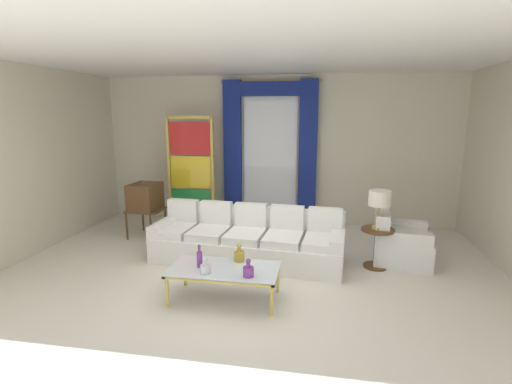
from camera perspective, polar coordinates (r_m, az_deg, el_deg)
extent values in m
plane|color=silver|center=(5.45, -1.21, -12.81)|extent=(16.00, 16.00, 0.00)
cube|color=beige|center=(8.02, 2.97, 6.23)|extent=(8.00, 0.12, 3.00)
cube|color=beige|center=(7.20, -30.21, 4.04)|extent=(0.12, 7.00, 3.00)
cube|color=white|center=(5.80, 0.26, 19.20)|extent=(8.00, 7.60, 0.04)
cube|color=white|center=(7.95, 2.13, 6.55)|extent=(1.10, 0.02, 2.50)
cylinder|color=gold|center=(7.87, 2.12, 16.04)|extent=(2.00, 0.04, 0.04)
cube|color=navy|center=(8.00, -3.48, 6.56)|extent=(0.36, 0.12, 2.70)
cube|color=navy|center=(7.79, 7.68, 6.34)|extent=(0.36, 0.12, 2.70)
cube|color=navy|center=(7.84, 2.09, 15.03)|extent=(1.80, 0.10, 0.28)
cube|color=white|center=(5.99, -1.38, -8.55)|extent=(2.96, 1.12, 0.38)
cube|color=white|center=(6.26, -0.48, -5.70)|extent=(2.91, 0.42, 0.78)
cube|color=white|center=(5.76, 11.90, -8.68)|extent=(0.26, 0.87, 0.56)
cube|color=white|center=(6.44, -13.20, -6.55)|extent=(0.26, 0.87, 0.56)
cube|color=white|center=(5.67, 9.91, -7.22)|extent=(0.59, 0.78, 0.12)
cube|color=white|center=(5.91, 10.23, -4.22)|extent=(0.52, 0.18, 0.40)
cube|color=white|center=(5.74, 4.09, -6.85)|extent=(0.59, 0.78, 0.12)
cube|color=white|center=(5.98, 4.67, -3.89)|extent=(0.52, 0.18, 0.40)
cube|color=white|center=(5.86, -1.53, -6.42)|extent=(0.59, 0.78, 0.12)
cube|color=white|center=(6.10, -0.72, -3.55)|extent=(0.52, 0.18, 0.40)
cube|color=white|center=(6.04, -6.86, -5.95)|extent=(0.59, 0.78, 0.12)
cube|color=white|center=(6.26, -5.86, -3.19)|extent=(0.52, 0.18, 0.40)
cube|color=white|center=(6.26, -11.84, -5.47)|extent=(0.59, 0.78, 0.12)
cube|color=white|center=(6.48, -10.69, -2.82)|extent=(0.52, 0.18, 0.40)
cube|color=silver|center=(4.79, -4.70, -11.24)|extent=(1.32, 0.68, 0.02)
cube|color=gold|center=(5.08, -3.78, -10.07)|extent=(1.32, 0.04, 0.03)
cube|color=gold|center=(4.51, -5.74, -13.02)|extent=(1.32, 0.04, 0.03)
cube|color=gold|center=(4.98, -11.98, -10.75)|extent=(0.04, 0.68, 0.03)
cube|color=gold|center=(4.68, 3.09, -12.01)|extent=(0.04, 0.68, 0.03)
cylinder|color=gold|center=(5.31, -10.47, -11.48)|extent=(0.04, 0.04, 0.38)
cylinder|color=gold|center=(5.04, 3.26, -12.62)|extent=(0.04, 0.04, 0.38)
cylinder|color=gold|center=(4.80, -13.02, -14.19)|extent=(0.04, 0.04, 0.38)
cylinder|color=gold|center=(4.50, 2.33, -15.74)|extent=(0.04, 0.04, 0.38)
cylinder|color=silver|center=(4.64, -7.53, -11.25)|extent=(0.12, 0.12, 0.10)
cylinder|color=silver|center=(4.61, -7.55, -10.39)|extent=(0.04, 0.04, 0.05)
sphere|color=silver|center=(4.59, -7.57, -9.83)|extent=(0.05, 0.05, 0.05)
cylinder|color=#753384|center=(4.52, -1.14, -11.72)|extent=(0.13, 0.13, 0.11)
cylinder|color=#753384|center=(4.49, -1.14, -10.76)|extent=(0.04, 0.04, 0.05)
sphere|color=#753384|center=(4.47, -1.15, -10.18)|extent=(0.06, 0.06, 0.06)
cylinder|color=gold|center=(4.95, -2.51, -9.50)|extent=(0.13, 0.13, 0.12)
cylinder|color=gold|center=(4.92, -2.52, -8.55)|extent=(0.05, 0.05, 0.05)
sphere|color=gold|center=(4.90, -2.53, -8.00)|extent=(0.06, 0.06, 0.06)
cylinder|color=#753384|center=(4.81, -8.35, -9.85)|extent=(0.07, 0.07, 0.19)
cylinder|color=#753384|center=(4.77, -8.40, -8.45)|extent=(0.03, 0.03, 0.06)
sphere|color=#753384|center=(4.75, -8.41, -7.91)|extent=(0.04, 0.04, 0.04)
cube|color=brown|center=(7.39, -15.98, -2.56)|extent=(0.62, 0.54, 0.03)
cylinder|color=brown|center=(7.35, -18.58, -4.83)|extent=(0.04, 0.04, 0.50)
cylinder|color=brown|center=(7.81, -16.39, -3.73)|extent=(0.04, 0.04, 0.50)
cylinder|color=brown|center=(7.11, -15.30, -5.18)|extent=(0.04, 0.04, 0.50)
cylinder|color=brown|center=(7.58, -13.24, -4.02)|extent=(0.04, 0.04, 0.50)
cube|color=brown|center=(7.34, -16.09, -0.63)|extent=(0.52, 0.59, 0.48)
cube|color=black|center=(7.45, -17.66, -0.38)|extent=(0.04, 0.39, 0.30)
cylinder|color=gold|center=(7.43, -17.90, -1.92)|extent=(0.01, 0.04, 0.04)
cylinder|color=gold|center=(7.56, -17.27, -1.65)|extent=(0.01, 0.04, 0.04)
cylinder|color=silver|center=(7.26, -16.27, 2.61)|extent=(0.02, 0.13, 0.34)
cylinder|color=silver|center=(7.26, -16.27, 2.61)|extent=(0.02, 0.13, 0.34)
cube|color=white|center=(6.36, 20.84, -8.01)|extent=(0.89, 0.89, 0.40)
cube|color=white|center=(6.29, 21.01, -5.86)|extent=(0.76, 0.76, 0.10)
cube|color=white|center=(6.28, 18.05, -6.15)|extent=(0.29, 0.82, 0.80)
cube|color=white|center=(6.64, 20.71, -6.37)|extent=(0.75, 0.26, 0.58)
cube|color=white|center=(6.03, 21.12, -8.20)|extent=(0.75, 0.26, 0.58)
cube|color=gold|center=(7.92, -12.71, 2.96)|extent=(0.05, 0.05, 2.20)
cube|color=gold|center=(7.62, -6.43, 2.84)|extent=(0.05, 0.05, 2.20)
cube|color=gold|center=(7.67, -9.91, 10.83)|extent=(0.90, 0.05, 0.06)
cube|color=gold|center=(7.98, -9.37, -4.56)|extent=(0.90, 0.05, 0.10)
cube|color=#238E3D|center=(7.88, -9.47, -1.89)|extent=(0.82, 0.02, 0.64)
cube|color=yellow|center=(7.75, -9.63, 2.91)|extent=(0.82, 0.02, 0.64)
cube|color=red|center=(7.68, -9.80, 7.83)|extent=(0.82, 0.02, 0.64)
cylinder|color=beige|center=(7.63, -6.71, -5.41)|extent=(0.16, 0.16, 0.06)
ellipsoid|color=#1B56A3|center=(7.60, -6.73, -4.61)|extent=(0.18, 0.32, 0.20)
sphere|color=#1B56A3|center=(7.69, -6.45, -3.54)|extent=(0.09, 0.09, 0.09)
cone|color=gold|center=(7.75, -6.33, -3.43)|extent=(0.02, 0.04, 0.02)
cone|color=#317247|center=(7.40, -7.14, -4.25)|extent=(0.44, 0.40, 0.50)
cylinder|color=brown|center=(5.93, 17.59, -5.35)|extent=(0.48, 0.48, 0.03)
cylinder|color=brown|center=(6.02, 17.42, -8.00)|extent=(0.08, 0.08, 0.55)
cylinder|color=brown|center=(6.11, 17.26, -10.43)|extent=(0.36, 0.36, 0.03)
cylinder|color=#B29338|center=(5.92, 17.61, -5.03)|extent=(0.18, 0.18, 0.04)
cylinder|color=#B29338|center=(5.87, 17.73, -3.16)|extent=(0.03, 0.03, 0.36)
cylinder|color=silver|center=(5.81, 17.87, -0.87)|extent=(0.32, 0.32, 0.22)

